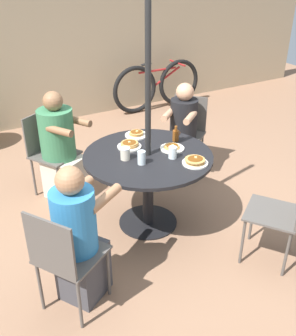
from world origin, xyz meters
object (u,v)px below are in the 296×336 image
object	(u,v)px
pancake_plate_b	(129,145)
drinking_glass_b	(142,158)
bicycle	(158,86)
pancake_plate_a	(136,134)
diner_north	(182,135)
patio_chair_south	(64,255)
pancake_plate_d	(195,161)
drinking_glass_a	(173,152)
patio_table	(148,167)
patio_chair_north	(187,129)
patio_chair_east	(49,148)
diner_east	(61,151)
pancake_plate_c	(172,148)
diner_south	(79,240)
coffee_cup	(125,153)
patio_chair_west	(284,210)
syrup_bottle	(176,135)

from	to	relation	value
pancake_plate_b	drinking_glass_b	bearing A→B (deg)	-100.10
bicycle	pancake_plate_a	bearing A→B (deg)	-124.98
diner_north	drinking_glass_b	size ratio (longest dim) A/B	9.30
patio_chair_south	pancake_plate_b	world-z (taller)	patio_chair_south
patio_chair_south	pancake_plate_d	size ratio (longest dim) A/B	3.96
drinking_glass_a	patio_table	bearing A→B (deg)	133.09
patio_chair_north	patio_chair_east	distance (m)	1.57
diner_east	drinking_glass_b	distance (m)	1.12
patio_table	pancake_plate_c	distance (m)	0.28
diner_south	diner_east	bearing A→B (deg)	134.21
patio_table	pancake_plate_d	size ratio (longest dim) A/B	5.23
pancake_plate_d	patio_table	bearing A→B (deg)	126.51
coffee_cup	drinking_glass_a	size ratio (longest dim) A/B	1.03
patio_chair_south	patio_chair_east	bearing A→B (deg)	134.22
pancake_plate_c	patio_chair_south	bearing A→B (deg)	-153.79
pancake_plate_a	patio_chair_north	bearing A→B (deg)	21.97
patio_table	pancake_plate_b	size ratio (longest dim) A/B	5.23
patio_chair_north	bicycle	xyz separation A→B (m)	(0.78, 1.96, -0.12)
pancake_plate_b	patio_chair_south	bearing A→B (deg)	-138.06
patio_chair_east	pancake_plate_c	xyz separation A→B (m)	(0.85, -1.05, 0.24)
diner_east	diner_south	bearing A→B (deg)	45.78
patio_chair_south	patio_chair_west	world-z (taller)	same
patio_chair_east	bicycle	bearing A→B (deg)	-174.80
pancake_plate_c	drinking_glass_a	distance (m)	0.18
coffee_cup	drinking_glass_b	world-z (taller)	drinking_glass_b
patio_chair_west	pancake_plate_a	distance (m)	1.53
patio_table	pancake_plate_c	bearing A→B (deg)	-3.57
patio_table	patio_chair_south	distance (m)	1.20
patio_chair_west	pancake_plate_a	xyz separation A→B (m)	(-0.58, 1.39, 0.25)
pancake_plate_c	drinking_glass_a	world-z (taller)	drinking_glass_a
syrup_bottle	coffee_cup	xyz separation A→B (m)	(-0.58, -0.10, -0.00)
patio_chair_south	diner_east	bearing A→B (deg)	130.03
patio_table	syrup_bottle	xyz separation A→B (m)	(0.37, 0.12, 0.19)
diner_east	diner_south	world-z (taller)	diner_east
patio_chair_north	patio_chair_west	world-z (taller)	same
patio_chair_north	patio_chair_west	distance (m)	1.75
pancake_plate_b	pancake_plate_c	distance (m)	0.39
syrup_bottle	bicycle	distance (m)	2.94
drinking_glass_b	drinking_glass_a	bearing A→B (deg)	-7.41
patio_chair_north	diner_north	bearing A→B (deg)	90.00
patio_table	bicycle	xyz separation A→B (m)	(1.72, 2.70, -0.21)
bicycle	patio_chair_south	bearing A→B (deg)	-129.15
coffee_cup	bicycle	xyz separation A→B (m)	(1.93, 2.68, -0.40)
pancake_plate_b	pancake_plate_c	size ratio (longest dim) A/B	1.00
patio_chair_north	pancake_plate_b	distance (m)	1.17
patio_chair_west	coffee_cup	size ratio (longest dim) A/B	8.11
pancake_plate_d	diner_east	bearing A→B (deg)	122.21
patio_chair_north	pancake_plate_d	size ratio (longest dim) A/B	3.96
pancake_plate_d	coffee_cup	distance (m)	0.60
pancake_plate_c	drinking_glass_a	xyz separation A→B (m)	(-0.09, -0.15, 0.04)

